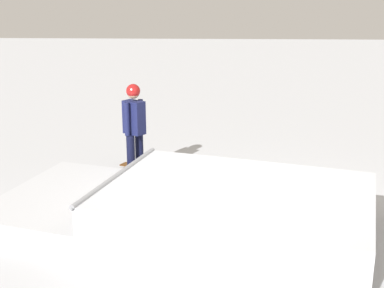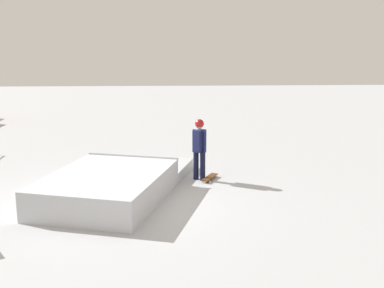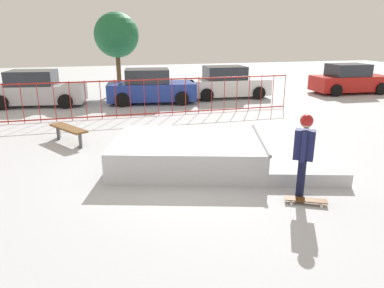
% 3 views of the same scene
% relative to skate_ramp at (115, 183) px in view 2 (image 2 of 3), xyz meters
% --- Properties ---
extents(ground_plane, '(60.00, 60.00, 0.00)m').
position_rel_skate_ramp_xyz_m(ground_plane, '(-0.51, -0.10, -0.32)').
color(ground_plane, '#B7BABF').
extents(skate_ramp, '(5.91, 4.00, 0.74)m').
position_rel_skate_ramp_xyz_m(skate_ramp, '(0.00, 0.00, 0.00)').
color(skate_ramp, silver).
rests_on(skate_ramp, ground).
extents(skater, '(0.44, 0.40, 1.73)m').
position_rel_skate_ramp_xyz_m(skater, '(1.31, -2.22, 0.69)').
color(skater, black).
rests_on(skater, ground).
extents(skateboard, '(0.80, 0.54, 0.09)m').
position_rel_skate_ramp_xyz_m(skateboard, '(1.28, -2.51, -0.24)').
color(skateboard, '#593314').
rests_on(skateboard, ground).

